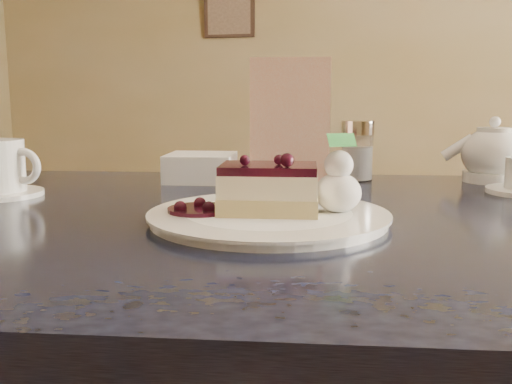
% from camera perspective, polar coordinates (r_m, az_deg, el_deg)
% --- Properties ---
extents(main_table, '(1.35, 1.00, 0.78)m').
position_cam_1_polar(main_table, '(0.80, 1.50, -7.86)').
color(main_table, black).
rests_on(main_table, ground).
extents(dessert_plate, '(0.30, 0.30, 0.01)m').
position_cam_1_polar(dessert_plate, '(0.73, 1.27, -2.52)').
color(dessert_plate, white).
rests_on(dessert_plate, main_table).
extents(cheesecake_slice, '(0.14, 0.10, 0.06)m').
position_cam_1_polar(cheesecake_slice, '(0.72, 1.28, 0.31)').
color(cheesecake_slice, tan).
rests_on(cheesecake_slice, dessert_plate).
extents(whipped_cream, '(0.06, 0.06, 0.05)m').
position_cam_1_polar(whipped_cream, '(0.73, 8.21, -0.03)').
color(whipped_cream, white).
rests_on(whipped_cream, dessert_plate).
extents(berry_sauce, '(0.08, 0.08, 0.01)m').
position_cam_1_polar(berry_sauce, '(0.73, -5.63, -1.78)').
color(berry_sauce, black).
rests_on(berry_sauce, dessert_plate).
extents(coffee_set, '(0.14, 0.13, 0.09)m').
position_cam_1_polar(coffee_set, '(1.00, -24.24, 1.93)').
color(coffee_set, white).
rests_on(coffee_set, main_table).
extents(tea_set, '(0.20, 0.24, 0.11)m').
position_cam_1_polar(tea_set, '(1.13, 23.07, 2.98)').
color(tea_set, white).
rests_on(tea_set, main_table).
extents(menu_card, '(0.15, 0.05, 0.23)m').
position_cam_1_polar(menu_card, '(1.05, 3.41, 7.08)').
color(menu_card, white).
rests_on(menu_card, main_table).
extents(sugar_shaker, '(0.06, 0.06, 0.11)m').
position_cam_1_polar(sugar_shaker, '(1.10, 10.10, 4.15)').
color(sugar_shaker, white).
rests_on(sugar_shaker, main_table).
extents(napkin_stack, '(0.14, 0.14, 0.05)m').
position_cam_1_polar(napkin_stack, '(1.09, -5.53, 2.47)').
color(napkin_stack, white).
rests_on(napkin_stack, main_table).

